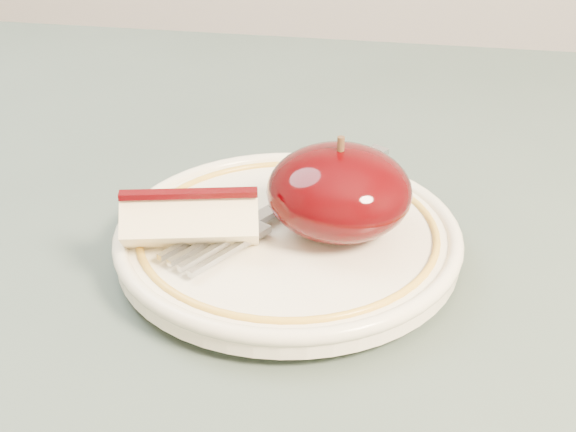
% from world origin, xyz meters
% --- Properties ---
extents(table, '(0.90, 0.90, 0.75)m').
position_xyz_m(table, '(0.00, 0.00, 0.66)').
color(table, brown).
rests_on(table, ground).
extents(plate, '(0.20, 0.20, 0.02)m').
position_xyz_m(plate, '(0.08, 0.04, 0.76)').
color(plate, beige).
rests_on(plate, table).
extents(apple_half, '(0.08, 0.08, 0.06)m').
position_xyz_m(apple_half, '(0.11, 0.05, 0.79)').
color(apple_half, black).
rests_on(apple_half, plate).
extents(apple_wedge, '(0.08, 0.05, 0.04)m').
position_xyz_m(apple_wedge, '(0.03, 0.02, 0.78)').
color(apple_wedge, beige).
rests_on(apple_wedge, plate).
extents(fork, '(0.11, 0.17, 0.00)m').
position_xyz_m(fork, '(0.08, 0.07, 0.77)').
color(fork, '#96989E').
rests_on(fork, plate).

